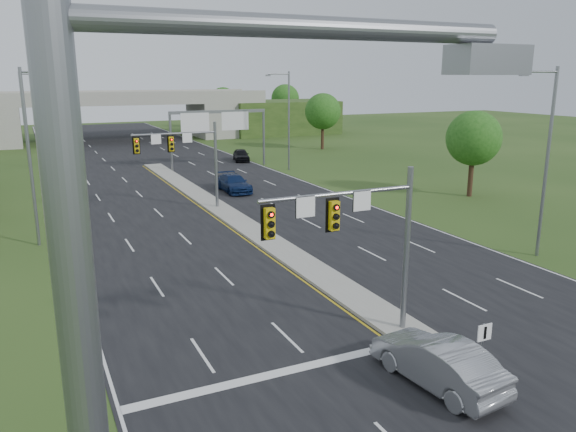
# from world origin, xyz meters

# --- Properties ---
(ground) EXTENTS (240.00, 240.00, 0.00)m
(ground) POSITION_xyz_m (0.00, 0.00, 0.00)
(ground) COLOR #284318
(ground) RESTS_ON ground
(road) EXTENTS (24.00, 160.00, 0.02)m
(road) POSITION_xyz_m (0.00, 35.00, 0.01)
(road) COLOR black
(road) RESTS_ON ground
(median) EXTENTS (2.00, 54.00, 0.16)m
(median) POSITION_xyz_m (0.00, 23.00, 0.10)
(median) COLOR gray
(median) RESTS_ON road
(median_nose) EXTENTS (2.00, 2.00, 0.16)m
(median_nose) POSITION_xyz_m (0.00, -4.00, 0.10)
(median_nose) COLOR gray
(median_nose) RESTS_ON road
(lane_markings) EXTENTS (23.72, 160.00, 0.01)m
(lane_markings) POSITION_xyz_m (-0.60, 28.91, 0.02)
(lane_markings) COLOR gold
(lane_markings) RESTS_ON road
(signal_mast_near) EXTENTS (6.62, 0.60, 7.00)m
(signal_mast_near) POSITION_xyz_m (-2.26, -0.07, 4.73)
(signal_mast_near) COLOR slate
(signal_mast_near) RESTS_ON ground
(signal_mast_far) EXTENTS (6.62, 0.60, 7.00)m
(signal_mast_far) POSITION_xyz_m (-2.26, 24.93, 4.73)
(signal_mast_far) COLOR slate
(signal_mast_far) RESTS_ON ground
(keep_right_sign) EXTENTS (0.60, 0.13, 2.20)m
(keep_right_sign) POSITION_xyz_m (0.00, -4.53, 1.52)
(keep_right_sign) COLOR slate
(keep_right_sign) RESTS_ON ground
(sign_gantry) EXTENTS (11.58, 0.44, 6.67)m
(sign_gantry) POSITION_xyz_m (6.68, 44.92, 5.24)
(sign_gantry) COLOR slate
(sign_gantry) RESTS_ON ground
(overpass) EXTENTS (80.00, 14.00, 8.10)m
(overpass) POSITION_xyz_m (0.00, 80.00, 3.55)
(overpass) COLOR gray
(overpass) RESTS_ON ground
(lightpole_l_mid) EXTENTS (2.85, 0.25, 11.00)m
(lightpole_l_mid) POSITION_xyz_m (-13.30, 20.00, 6.10)
(lightpole_l_mid) COLOR slate
(lightpole_l_mid) RESTS_ON ground
(lightpole_l_far) EXTENTS (2.85, 0.25, 11.00)m
(lightpole_l_far) POSITION_xyz_m (-13.30, 55.00, 6.10)
(lightpole_l_far) COLOR slate
(lightpole_l_far) RESTS_ON ground
(lightpole_r_near) EXTENTS (2.85, 0.25, 11.00)m
(lightpole_r_near) POSITION_xyz_m (13.30, 5.00, 6.10)
(lightpole_r_near) COLOR slate
(lightpole_r_near) RESTS_ON ground
(lightpole_r_far) EXTENTS (2.85, 0.25, 11.00)m
(lightpole_r_far) POSITION_xyz_m (13.30, 40.00, 6.10)
(lightpole_r_far) COLOR slate
(lightpole_r_far) RESTS_ON ground
(tree_r_near) EXTENTS (4.80, 4.80, 7.60)m
(tree_r_near) POSITION_xyz_m (22.00, 20.00, 5.18)
(tree_r_near) COLOR #382316
(tree_r_near) RESTS_ON ground
(tree_r_mid) EXTENTS (5.20, 5.20, 8.12)m
(tree_r_mid) POSITION_xyz_m (26.00, 55.00, 5.51)
(tree_r_mid) COLOR #382316
(tree_r_mid) RESTS_ON ground
(tree_back_c) EXTENTS (5.60, 5.60, 8.32)m
(tree_back_c) POSITION_xyz_m (24.00, 94.00, 5.51)
(tree_back_c) COLOR #382316
(tree_back_c) RESTS_ON ground
(tree_back_d) EXTENTS (6.00, 6.00, 8.85)m
(tree_back_d) POSITION_xyz_m (38.00, 94.00, 5.84)
(tree_back_d) COLOR #382316
(tree_back_d) RESTS_ON ground
(car_silver) EXTENTS (2.38, 5.34, 1.70)m
(car_silver) POSITION_xyz_m (-1.50, -4.00, 0.87)
(car_silver) COLOR gray
(car_silver) RESTS_ON road
(car_far_b) EXTENTS (2.25, 5.42, 1.57)m
(car_far_b) POSITION_xyz_m (3.55, 30.88, 0.80)
(car_far_b) COLOR #0A1A41
(car_far_b) RESTS_ON road
(car_far_c) EXTENTS (2.79, 4.75, 1.52)m
(car_far_c) POSITION_xyz_m (11.00, 48.92, 0.78)
(car_far_c) COLOR black
(car_far_c) RESTS_ON road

